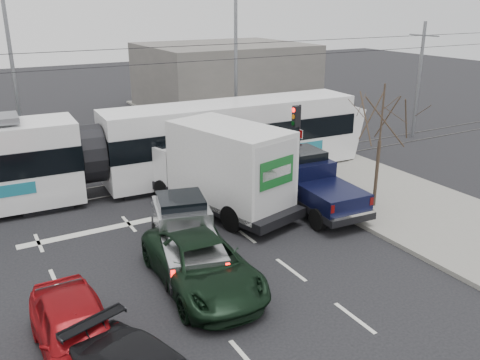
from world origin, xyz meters
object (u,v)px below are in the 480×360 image
bare_tree (382,119)px  navy_pickup (309,182)px  tram (89,155)px  silver_pickup (185,230)px  street_lamp_far (8,66)px  green_car (202,264)px  street_lamp_near (233,57)px  box_truck (219,168)px  traffic_signal (297,127)px  red_car (77,331)px

bare_tree → navy_pickup: bare_tree is taller
tram → silver_pickup: size_ratio=4.78×
street_lamp_far → green_car: size_ratio=1.70×
street_lamp_near → silver_pickup: street_lamp_near is taller
silver_pickup → green_car: bearing=-85.1°
bare_tree → box_truck: bare_tree is taller
street_lamp_near → navy_pickup: street_lamp_near is taller
bare_tree → traffic_signal: bearing=105.8°
traffic_signal → tram: tram is taller
traffic_signal → street_lamp_near: size_ratio=0.40×
street_lamp_near → box_truck: 10.46m
navy_pickup → red_car: bearing=-151.2°
bare_tree → traffic_signal: 4.28m
street_lamp_far → street_lamp_near: bearing=-9.9°
traffic_signal → tram: (-8.61, 3.11, -0.85)m
navy_pickup → silver_pickup: bearing=-163.3°
bare_tree → street_lamp_near: (-0.29, 11.50, 1.32)m
silver_pickup → green_car: (-0.33, -2.01, -0.21)m
street_lamp_near → red_car: size_ratio=2.04×
traffic_signal → silver_pickup: traffic_signal is taller
silver_pickup → navy_pickup: size_ratio=0.99×
traffic_signal → red_car: bearing=-147.3°
traffic_signal → green_car: 9.91m
navy_pickup → red_car: navy_pickup is taller
traffic_signal → street_lamp_far: 14.47m
red_car → box_truck: bearing=42.4°
tram → silver_pickup: (1.29, -7.07, -0.95)m
tram → green_car: size_ratio=4.95×
street_lamp_near → tram: 10.91m
tram → traffic_signal: bearing=-17.2°
silver_pickup → red_car: bearing=-126.7°
traffic_signal → red_car: (-11.64, -7.47, -1.99)m
traffic_signal → green_car: bearing=-142.0°
traffic_signal → tram: bearing=160.1°
tram → bare_tree: bearing=-33.5°
street_lamp_near → red_car: 19.97m
navy_pickup → traffic_signal: bearing=69.5°
navy_pickup → box_truck: bearing=157.4°
street_lamp_far → silver_pickup: 14.49m
street_lamp_far → box_truck: (6.23, -10.40, -3.33)m
box_truck → street_lamp_far: bearing=106.5°
traffic_signal → tram: 9.19m
traffic_signal → red_car: traffic_signal is taller
tram → box_truck: size_ratio=3.45×
silver_pickup → navy_pickup: (6.18, 1.44, 0.18)m
street_lamp_near → green_car: 16.52m
street_lamp_near → red_car: street_lamp_near is taller
bare_tree → green_car: 9.50m
green_car → traffic_signal: bearing=41.5°
tram → box_truck: 5.79m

